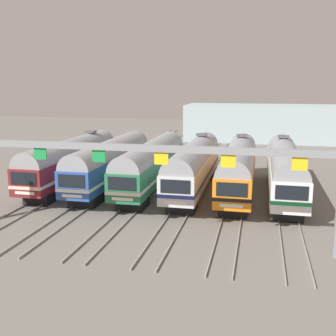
{
  "coord_description": "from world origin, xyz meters",
  "views": [
    {
      "loc": [
        8.1,
        -38.79,
        10.29
      ],
      "look_at": [
        -0.73,
        1.25,
        1.96
      ],
      "focal_mm": 44.81,
      "sensor_mm": 36.0,
      "label": 1
    }
  ],
  "objects_px": {
    "catenary_gantry": "(130,161)",
    "commuter_train_orange": "(239,166)",
    "commuter_train_silver": "(194,164)",
    "commuter_train_white": "(285,168)",
    "commuter_train_blue": "(111,161)",
    "commuter_train_maroon": "(72,159)",
    "commuter_train_green": "(152,163)"
  },
  "relations": [
    {
      "from": "commuter_train_green",
      "to": "commuter_train_silver",
      "type": "relative_size",
      "value": 1.0
    },
    {
      "from": "commuter_train_blue",
      "to": "commuter_train_white",
      "type": "xyz_separation_m",
      "value": [
        16.75,
        0.0,
        0.0
      ]
    },
    {
      "from": "commuter_train_maroon",
      "to": "commuter_train_silver",
      "type": "height_order",
      "value": "same"
    },
    {
      "from": "commuter_train_blue",
      "to": "catenary_gantry",
      "type": "distance_m",
      "value": 15.12
    },
    {
      "from": "commuter_train_maroon",
      "to": "commuter_train_orange",
      "type": "xyz_separation_m",
      "value": [
        16.75,
        0.0,
        0.0
      ]
    },
    {
      "from": "catenary_gantry",
      "to": "commuter_train_orange",
      "type": "bearing_deg",
      "value": 65.05
    },
    {
      "from": "commuter_train_maroon",
      "to": "commuter_train_green",
      "type": "relative_size",
      "value": 1.0
    },
    {
      "from": "commuter_train_maroon",
      "to": "catenary_gantry",
      "type": "xyz_separation_m",
      "value": [
        10.47,
        -13.5,
        2.67
      ]
    },
    {
      "from": "commuter_train_green",
      "to": "commuter_train_orange",
      "type": "xyz_separation_m",
      "value": [
        8.38,
        0.0,
        0.0
      ]
    },
    {
      "from": "catenary_gantry",
      "to": "commuter_train_green",
      "type": "bearing_deg",
      "value": 98.82
    },
    {
      "from": "commuter_train_orange",
      "to": "commuter_train_green",
      "type": "bearing_deg",
      "value": -179.97
    },
    {
      "from": "catenary_gantry",
      "to": "commuter_train_silver",
      "type": "bearing_deg",
      "value": 81.18
    },
    {
      "from": "commuter_train_blue",
      "to": "commuter_train_silver",
      "type": "height_order",
      "value": "commuter_train_silver"
    },
    {
      "from": "commuter_train_orange",
      "to": "catenary_gantry",
      "type": "bearing_deg",
      "value": -114.95
    },
    {
      "from": "commuter_train_maroon",
      "to": "commuter_train_white",
      "type": "distance_m",
      "value": 20.94
    },
    {
      "from": "commuter_train_silver",
      "to": "commuter_train_white",
      "type": "relative_size",
      "value": 1.0
    },
    {
      "from": "commuter_train_green",
      "to": "catenary_gantry",
      "type": "distance_m",
      "value": 13.92
    },
    {
      "from": "commuter_train_orange",
      "to": "commuter_train_white",
      "type": "height_order",
      "value": "same"
    },
    {
      "from": "commuter_train_silver",
      "to": "commuter_train_orange",
      "type": "bearing_deg",
      "value": 0.0
    },
    {
      "from": "commuter_train_maroon",
      "to": "commuter_train_orange",
      "type": "bearing_deg",
      "value": 0.0
    },
    {
      "from": "commuter_train_maroon",
      "to": "commuter_train_white",
      "type": "bearing_deg",
      "value": 0.0
    },
    {
      "from": "commuter_train_green",
      "to": "commuter_train_silver",
      "type": "distance_m",
      "value": 4.19
    },
    {
      "from": "commuter_train_blue",
      "to": "commuter_train_white",
      "type": "bearing_deg",
      "value": 0.01
    },
    {
      "from": "commuter_train_green",
      "to": "commuter_train_silver",
      "type": "height_order",
      "value": "commuter_train_silver"
    },
    {
      "from": "commuter_train_orange",
      "to": "commuter_train_white",
      "type": "relative_size",
      "value": 1.0
    },
    {
      "from": "commuter_train_blue",
      "to": "commuter_train_green",
      "type": "bearing_deg",
      "value": 0.0
    },
    {
      "from": "commuter_train_white",
      "to": "catenary_gantry",
      "type": "height_order",
      "value": "catenary_gantry"
    },
    {
      "from": "commuter_train_blue",
      "to": "commuter_train_orange",
      "type": "height_order",
      "value": "commuter_train_orange"
    },
    {
      "from": "commuter_train_white",
      "to": "commuter_train_silver",
      "type": "bearing_deg",
      "value": 180.0
    },
    {
      "from": "commuter_train_blue",
      "to": "commuter_train_white",
      "type": "relative_size",
      "value": 1.0
    },
    {
      "from": "commuter_train_orange",
      "to": "catenary_gantry",
      "type": "height_order",
      "value": "catenary_gantry"
    },
    {
      "from": "commuter_train_green",
      "to": "commuter_train_white",
      "type": "bearing_deg",
      "value": 0.02
    }
  ]
}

